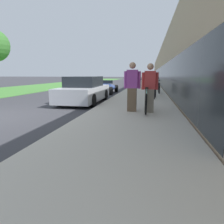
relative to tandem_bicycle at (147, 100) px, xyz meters
The scene contains 11 objects.
sidewalk_slab 19.19m from the tandem_bicycle, 91.35° to the left, with size 3.43×70.00×0.11m.
storefront_facade 27.97m from the tandem_bicycle, 76.96° to the left, with size 10.01×70.00×4.90m.
lawn_strip 26.38m from the tandem_bicycle, 118.49° to the left, with size 7.22×70.00×0.03m.
tandem_bicycle is the anchor object (origin of this frame).
person_rider 0.58m from the tandem_bicycle, 70.65° to the right, with size 0.59×0.23×1.75m.
person_bystander 0.77m from the tandem_bicycle, 159.77° to the right, with size 0.61×0.24×1.80m.
bike_rack_hoop 3.94m from the tandem_bicycle, 84.62° to the left, with size 0.05×0.60×0.84m.
cruiser_bike_nearest 5.04m from the tandem_bicycle, 85.03° to the left, with size 0.52×1.81×0.89m.
cruiser_bike_middle 7.47m from the tandem_bicycle, 84.18° to the left, with size 0.52×1.88×0.99m.
parked_sedan_curbside 4.06m from the tandem_bicycle, 143.67° to the left, with size 1.83×4.33×1.36m.
vintage_roadster_curbside 8.46m from the tandem_bicycle, 113.89° to the left, with size 1.73×4.28×1.00m.
Camera 1 is at (5.49, -5.80, 1.48)m, focal length 32.00 mm.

